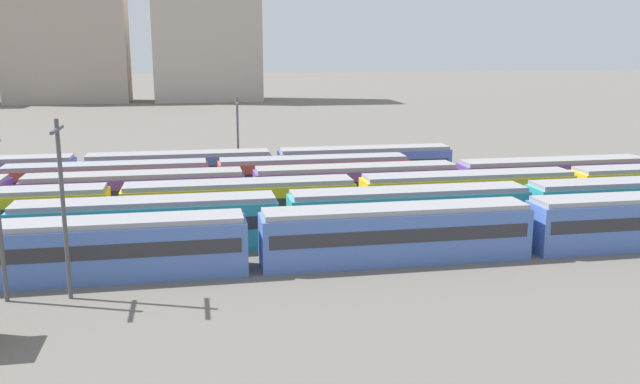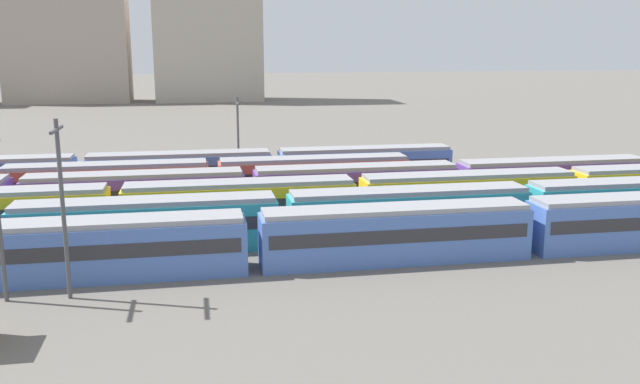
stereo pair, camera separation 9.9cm
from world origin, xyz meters
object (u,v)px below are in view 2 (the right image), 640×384
object	(u,v)px
train_track_1	(409,213)
train_track_3	(356,186)
train_track_4	(108,183)
train_track_5	(180,171)
catenary_pole_1	(238,135)
train_track_0	(528,227)
train_track_2	(571,190)
catenary_pole_0	(62,201)

from	to	relation	value
train_track_1	train_track_3	distance (m)	10.52
train_track_4	train_track_5	distance (m)	8.19
train_track_4	catenary_pole_1	distance (m)	15.01
train_track_0	train_track_2	world-z (taller)	same
train_track_2	catenary_pole_0	distance (m)	41.47
train_track_0	train_track_2	distance (m)	14.00
catenary_pole_1	train_track_0	bearing A→B (deg)	-58.21
catenary_pole_1	catenary_pole_0	bearing A→B (deg)	-110.15
train_track_0	train_track_3	world-z (taller)	same
train_track_1	catenary_pole_1	distance (m)	26.24
catenary_pole_0	catenary_pole_1	xyz separation A→B (m)	(11.75, 32.04, -0.69)
train_track_2	catenary_pole_1	bearing A→B (deg)	145.92
train_track_4	train_track_5	world-z (taller)	same
train_track_1	train_track_5	size ratio (longest dim) A/B	1.68
train_track_1	train_track_2	xyz separation A→B (m)	(16.23, 5.20, 0.00)
train_track_1	train_track_3	world-z (taller)	same
train_track_0	catenary_pole_0	xyz separation A→B (m)	(-29.62, -3.21, 3.77)
train_track_1	train_track_4	distance (m)	28.05
train_track_2	catenary_pole_1	distance (m)	33.03
train_track_5	train_track_3	bearing A→B (deg)	-33.97
train_track_0	train_track_2	xyz separation A→B (m)	(9.37, 10.40, 0.00)
train_track_0	catenary_pole_0	bearing A→B (deg)	-173.81
train_track_1	train_track_4	xyz separation A→B (m)	(-23.31, 15.60, -0.00)
train_track_2	train_track_3	distance (m)	18.53
train_track_2	catenary_pole_0	size ratio (longest dim) A/B	10.99
catenary_pole_0	train_track_2	bearing A→B (deg)	19.25
train_track_2	train_track_4	xyz separation A→B (m)	(-39.54, 10.40, -0.00)
train_track_2	train_track_3	xyz separation A→B (m)	(-17.78, 5.20, 0.00)
train_track_0	train_track_2	size ratio (longest dim) A/B	1.00
train_track_5	catenary_pole_1	size ratio (longest dim) A/B	6.28
train_track_4	train_track_5	size ratio (longest dim) A/B	1.00
train_track_0	train_track_5	bearing A→B (deg)	132.53
train_track_5	train_track_2	bearing A→B (deg)	-25.16
train_track_3	train_track_2	bearing A→B (deg)	-16.30
train_track_5	catenary_pole_1	world-z (taller)	catenary_pole_1
train_track_0	catenary_pole_1	bearing A→B (deg)	121.79
train_track_3	catenary_pole_1	bearing A→B (deg)	125.55
train_track_3	catenary_pole_1	world-z (taller)	catenary_pole_1
train_track_1	catenary_pole_1	size ratio (longest dim) A/B	10.53
train_track_0	train_track_1	bearing A→B (deg)	142.84
train_track_5	catenary_pole_1	distance (m)	7.29
train_track_5	train_track_0	bearing A→B (deg)	-47.47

